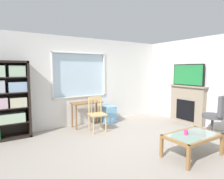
% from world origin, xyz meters
% --- Properties ---
extents(ground, '(6.29, 5.41, 0.02)m').
position_xyz_m(ground, '(0.00, 0.00, -0.01)').
color(ground, '#9E9389').
extents(wall_back_with_window, '(5.29, 0.15, 2.52)m').
position_xyz_m(wall_back_with_window, '(0.03, 2.20, 1.23)').
color(wall_back_with_window, silver).
rests_on(wall_back_with_window, ground).
extents(wall_right, '(0.12, 4.61, 2.52)m').
position_xyz_m(wall_right, '(2.71, 0.00, 1.26)').
color(wall_right, silver).
rests_on(wall_right, ground).
extents(bookshelf, '(0.90, 0.38, 1.81)m').
position_xyz_m(bookshelf, '(-2.11, 1.96, 0.97)').
color(bookshelf, black).
rests_on(bookshelf, ground).
extents(desk_under_window, '(0.86, 0.40, 0.70)m').
position_xyz_m(desk_under_window, '(-0.17, 1.85, 0.57)').
color(desk_under_window, brown).
rests_on(desk_under_window, ground).
extents(wooden_chair, '(0.46, 0.45, 0.90)m').
position_xyz_m(wooden_chair, '(-0.12, 1.34, 0.46)').
color(wooden_chair, tan).
rests_on(wooden_chair, ground).
extents(plastic_drawer_unit, '(0.35, 0.40, 0.50)m').
position_xyz_m(plastic_drawer_unit, '(0.58, 1.90, 0.25)').
color(plastic_drawer_unit, '#72ADDB').
rests_on(plastic_drawer_unit, ground).
extents(fireplace, '(0.26, 1.21, 1.13)m').
position_xyz_m(fireplace, '(2.55, 0.56, 0.57)').
color(fireplace, gray).
rests_on(fireplace, ground).
extents(tv, '(0.06, 1.01, 0.63)m').
position_xyz_m(tv, '(2.53, 0.56, 1.45)').
color(tv, black).
rests_on(tv, fireplace).
extents(office_chair, '(0.57, 0.58, 1.00)m').
position_xyz_m(office_chair, '(2.10, -0.57, 0.55)').
color(office_chair, '#4C4C51').
rests_on(office_chair, ground).
extents(coffee_table, '(1.05, 0.62, 0.42)m').
position_xyz_m(coffee_table, '(0.65, -0.94, 0.36)').
color(coffee_table, '#8C9E99').
rests_on(coffee_table, ground).
extents(sippy_cup, '(0.07, 0.07, 0.09)m').
position_xyz_m(sippy_cup, '(0.54, -0.87, 0.46)').
color(sippy_cup, '#DB3D84').
rests_on(sippy_cup, coffee_table).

